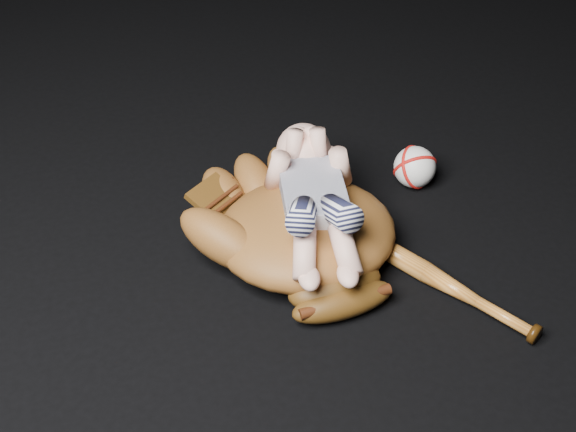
{
  "coord_description": "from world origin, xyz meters",
  "views": [
    {
      "loc": [
        -0.35,
        -0.95,
        0.95
      ],
      "look_at": [
        -0.01,
        0.09,
        0.08
      ],
      "focal_mm": 50.0,
      "sensor_mm": 36.0,
      "label": 1
    }
  ],
  "objects": [
    {
      "name": "newborn_baby",
      "position": [
        0.03,
        0.06,
        0.13
      ],
      "size": [
        0.25,
        0.41,
        0.16
      ],
      "primitive_type": null,
      "rotation": [
        0.0,
        0.0,
        -0.19
      ],
      "color": "#F0B29B",
      "rests_on": "baseball_glove"
    },
    {
      "name": "baseball",
      "position": [
        0.29,
        0.21,
        0.04
      ],
      "size": [
        0.1,
        0.1,
        0.08
      ],
      "primitive_type": "sphere",
      "rotation": [
        0.0,
        0.0,
        0.3
      ],
      "color": "white",
      "rests_on": "ground"
    },
    {
      "name": "baseball_glove",
      "position": [
        0.01,
        0.07,
        0.07
      ],
      "size": [
        0.43,
        0.48,
        0.14
      ],
      "primitive_type": null,
      "rotation": [
        0.0,
        0.0,
        0.07
      ],
      "color": "brown",
      "rests_on": "ground"
    },
    {
      "name": "baseball_bat",
      "position": [
        0.2,
        -0.08,
        0.02
      ],
      "size": [
        0.22,
        0.36,
        0.04
      ],
      "primitive_type": null,
      "rotation": [
        0.0,
        0.0,
        0.5
      ],
      "color": "#AD6321",
      "rests_on": "ground"
    }
  ]
}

